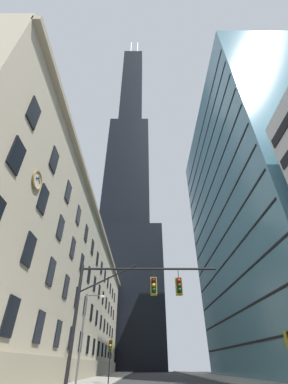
# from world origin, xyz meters

# --- Properties ---
(station_building) EXTENTS (16.44, 73.29, 23.00)m
(station_building) POSITION_xyz_m (-18.88, 30.64, 11.48)
(station_building) COLOR #BCAF93
(station_building) RESTS_ON ground
(dark_skyscraper) EXTENTS (29.54, 29.54, 222.89)m
(dark_skyscraper) POSITION_xyz_m (-11.00, 84.83, 65.41)
(dark_skyscraper) COLOR black
(dark_skyscraper) RESTS_ON ground
(glass_office_midrise) EXTENTS (15.39, 42.25, 54.59)m
(glass_office_midrise) POSITION_xyz_m (18.64, 28.94, 27.30)
(glass_office_midrise) COLOR teal
(glass_office_midrise) RESTS_ON ground
(traffic_signal_mast) EXTENTS (8.89, 0.63, 6.89)m
(traffic_signal_mast) POSITION_xyz_m (-3.51, 2.72, 5.03)
(traffic_signal_mast) COLOR black
(traffic_signal_mast) RESTS_ON sidewalk_left
(traffic_light_far_left) EXTENTS (0.40, 0.63, 3.61)m
(traffic_light_far_left) POSITION_xyz_m (-6.33, 16.23, 3.03)
(traffic_light_far_left) COLOR black
(traffic_light_far_left) RESTS_ON sidewalk_left
(street_lamppost) EXTENTS (2.03, 0.32, 7.66)m
(street_lamppost) POSITION_xyz_m (-8.75, 14.44, 4.68)
(street_lamppost) COLOR #47474C
(street_lamppost) RESTS_ON sidewalk_left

